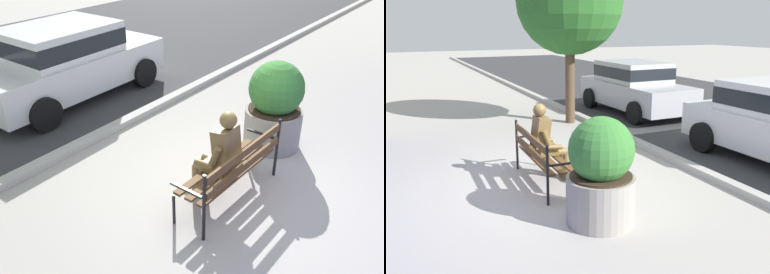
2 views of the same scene
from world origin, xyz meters
TOP-DOWN VIEW (x-y plane):
  - ground_plane at (0.00, 0.00)m, footprint 80.00×80.00m
  - curb_stone at (0.00, 2.90)m, footprint 60.00×0.20m
  - park_bench at (-0.21, 0.09)m, footprint 1.82×0.59m
  - bronze_statue_seated at (-0.31, 0.30)m, footprint 0.64×0.76m
  - concrete_planter at (1.46, 0.37)m, footprint 0.95×0.95m
  - street_tree_near_bench at (-4.24, 2.42)m, footprint 2.80×2.80m
  - parked_car_silver at (-4.67, 4.76)m, footprint 4.13×1.98m

SIDE VIEW (x-z plane):
  - ground_plane at x=0.00m, z-range 0.00..0.00m
  - curb_stone at x=0.00m, z-range 0.00..0.12m
  - park_bench at x=-0.21m, z-range 0.07..1.02m
  - bronze_statue_seated at x=-0.31m, z-range -0.02..1.35m
  - concrete_planter at x=1.46m, z-range -0.03..1.45m
  - parked_car_silver at x=-4.67m, z-range 0.06..1.62m
  - street_tree_near_bench at x=-4.24m, z-range 0.91..5.56m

